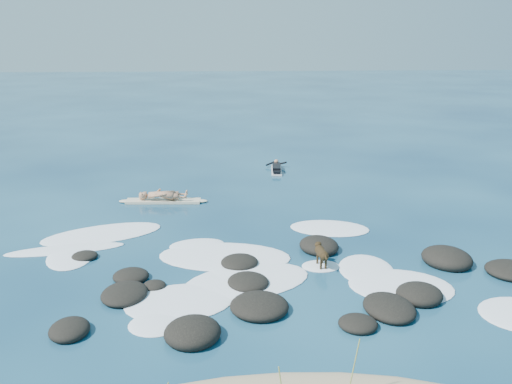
{
  "coord_description": "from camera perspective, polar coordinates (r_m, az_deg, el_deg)",
  "views": [
    {
      "loc": [
        -1.19,
        -15.81,
        6.56
      ],
      "look_at": [
        0.16,
        4.0,
        0.9
      ],
      "focal_mm": 40.0,
      "sensor_mm": 36.0,
      "label": 1
    }
  ],
  "objects": [
    {
      "name": "reef_rocks",
      "position": [
        15.15,
        5.2,
        -9.34
      ],
      "size": [
        14.93,
        6.66,
        0.61
      ],
      "color": "black",
      "rests_on": "ground"
    },
    {
      "name": "paddling_surfer_rig",
      "position": [
        27.48,
        2.06,
        2.39
      ],
      "size": [
        1.06,
        2.37,
        0.41
      ],
      "rotation": [
        0.0,
        0.0,
        1.48
      ],
      "color": "silver",
      "rests_on": "ground"
    },
    {
      "name": "ground",
      "position": [
        17.16,
        0.39,
        -6.57
      ],
      "size": [
        160.0,
        160.0,
        0.0
      ],
      "primitive_type": "plane",
      "color": "#0A2642",
      "rests_on": "ground"
    },
    {
      "name": "dog",
      "position": [
        16.42,
        6.55,
        -6.04
      ],
      "size": [
        0.33,
        1.07,
        0.68
      ],
      "rotation": [
        0.0,
        0.0,
        1.67
      ],
      "color": "black",
      "rests_on": "ground"
    },
    {
      "name": "standing_surfer_rig",
      "position": [
        22.58,
        -9.34,
        0.89
      ],
      "size": [
        3.51,
        0.78,
        2.0
      ],
      "rotation": [
        0.0,
        0.0,
        -0.06
      ],
      "color": "beige",
      "rests_on": "ground"
    },
    {
      "name": "breaking_foam",
      "position": [
        16.6,
        -1.72,
        -7.34
      ],
      "size": [
        14.87,
        8.96,
        0.12
      ],
      "color": "white",
      "rests_on": "ground"
    }
  ]
}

